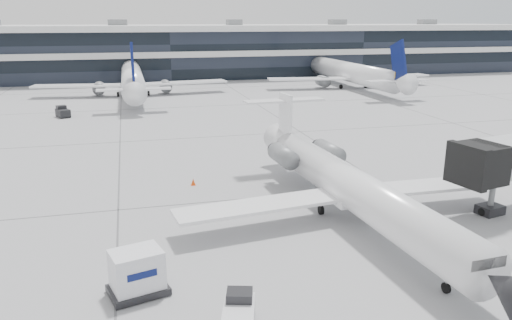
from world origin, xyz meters
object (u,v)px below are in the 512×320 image
object	(u,v)px
ramp_worker	(505,273)
cargo_uld	(137,273)
regional_jet	(349,185)
baggage_tug	(239,313)

from	to	relation	value
ramp_worker	cargo_uld	bearing A→B (deg)	-56.35
regional_jet	baggage_tug	world-z (taller)	regional_jet
regional_jet	baggage_tug	size ratio (longest dim) A/B	11.51
baggage_tug	cargo_uld	size ratio (longest dim) A/B	0.81
regional_jet	ramp_worker	distance (m)	10.68
ramp_worker	cargo_uld	world-z (taller)	cargo_uld
regional_jet	baggage_tug	distance (m)	13.70
regional_jet	cargo_uld	xyz separation A→B (m)	(-13.43, -6.18, -1.15)
baggage_tug	regional_jet	bearing A→B (deg)	62.46
regional_jet	cargo_uld	bearing A→B (deg)	-158.79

